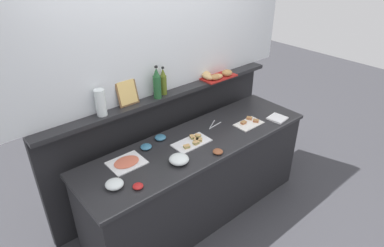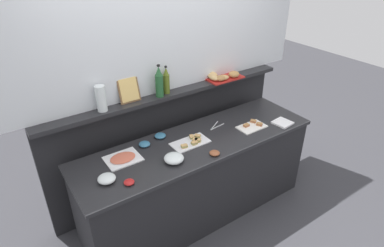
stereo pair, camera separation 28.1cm
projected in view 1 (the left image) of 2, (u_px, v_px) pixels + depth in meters
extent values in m
plane|color=#38383D|center=(165.00, 183.00, 3.93)|extent=(12.00, 12.00, 0.00)
cube|color=black|center=(198.00, 179.00, 3.32)|extent=(2.34, 0.66, 0.86)
cube|color=#232326|center=(199.00, 142.00, 3.10)|extent=(2.38, 0.70, 0.03)
cube|color=black|center=(166.00, 144.00, 3.59)|extent=(2.68, 0.08, 1.19)
cube|color=#232326|center=(167.00, 94.00, 3.25)|extent=(2.68, 0.22, 0.04)
cube|color=silver|center=(159.00, 19.00, 2.95)|extent=(3.28, 0.08, 1.37)
cube|color=white|center=(249.00, 124.00, 3.36)|extent=(0.29, 0.18, 0.01)
cube|color=#AD7A47|center=(249.00, 119.00, 3.43)|extent=(0.06, 0.07, 0.01)
cube|color=#B24738|center=(249.00, 118.00, 3.43)|extent=(0.06, 0.07, 0.01)
cube|color=#AD7A47|center=(249.00, 117.00, 3.42)|extent=(0.06, 0.07, 0.01)
cube|color=#AD7A47|center=(256.00, 121.00, 3.38)|extent=(0.06, 0.07, 0.01)
cube|color=#B24738|center=(256.00, 121.00, 3.38)|extent=(0.06, 0.07, 0.01)
cube|color=#AD7A47|center=(256.00, 120.00, 3.37)|extent=(0.06, 0.07, 0.01)
cube|color=#AD7A47|center=(243.00, 123.00, 3.35)|extent=(0.06, 0.04, 0.01)
cube|color=#B24738|center=(243.00, 123.00, 3.35)|extent=(0.06, 0.04, 0.01)
cube|color=#AD7A47|center=(244.00, 122.00, 3.34)|extent=(0.06, 0.04, 0.01)
cube|color=silver|center=(192.00, 143.00, 3.05)|extent=(0.36, 0.19, 0.01)
cube|color=tan|center=(196.00, 140.00, 3.07)|extent=(0.07, 0.06, 0.01)
cube|color=#66994C|center=(196.00, 140.00, 3.06)|extent=(0.07, 0.06, 0.01)
cube|color=tan|center=(196.00, 139.00, 3.06)|extent=(0.07, 0.06, 0.01)
cube|color=tan|center=(192.00, 138.00, 3.11)|extent=(0.06, 0.07, 0.01)
cube|color=#66994C|center=(192.00, 137.00, 3.10)|extent=(0.06, 0.07, 0.01)
cube|color=tan|center=(192.00, 136.00, 3.10)|extent=(0.06, 0.07, 0.01)
cube|color=tan|center=(187.00, 147.00, 2.97)|extent=(0.06, 0.05, 0.01)
cube|color=#66994C|center=(187.00, 146.00, 2.96)|extent=(0.06, 0.05, 0.01)
cube|color=tan|center=(187.00, 146.00, 2.96)|extent=(0.06, 0.05, 0.01)
cube|color=tan|center=(196.00, 143.00, 3.02)|extent=(0.06, 0.04, 0.01)
cube|color=#66994C|center=(196.00, 143.00, 3.02)|extent=(0.06, 0.04, 0.01)
cube|color=tan|center=(196.00, 142.00, 3.01)|extent=(0.06, 0.04, 0.01)
cube|color=tan|center=(199.00, 140.00, 3.07)|extent=(0.07, 0.07, 0.01)
cube|color=#66994C|center=(199.00, 140.00, 3.06)|extent=(0.07, 0.07, 0.01)
cube|color=tan|center=(199.00, 139.00, 3.06)|extent=(0.07, 0.07, 0.01)
cube|color=tan|center=(198.00, 136.00, 3.13)|extent=(0.07, 0.07, 0.01)
cube|color=#66994C|center=(198.00, 136.00, 3.12)|extent=(0.07, 0.07, 0.01)
cube|color=tan|center=(198.00, 135.00, 3.12)|extent=(0.07, 0.07, 0.01)
cube|color=white|center=(127.00, 163.00, 2.78)|extent=(0.30, 0.24, 0.01)
ellipsoid|color=#D1664C|center=(127.00, 162.00, 2.77)|extent=(0.22, 0.17, 0.01)
ellipsoid|color=silver|center=(179.00, 159.00, 2.77)|extent=(0.17, 0.17, 0.07)
ellipsoid|color=white|center=(179.00, 160.00, 2.78)|extent=(0.13, 0.13, 0.04)
ellipsoid|color=silver|center=(114.00, 184.00, 2.50)|extent=(0.14, 0.14, 0.06)
ellipsoid|color=#BF4C3F|center=(115.00, 185.00, 2.51)|extent=(0.11, 0.11, 0.03)
ellipsoid|color=brown|center=(218.00, 152.00, 2.91)|extent=(0.09, 0.09, 0.03)
ellipsoid|color=red|center=(138.00, 186.00, 2.50)|extent=(0.08, 0.08, 0.03)
ellipsoid|color=teal|center=(146.00, 147.00, 2.97)|extent=(0.10, 0.10, 0.04)
ellipsoid|color=teal|center=(160.00, 137.00, 3.10)|extent=(0.11, 0.11, 0.04)
cylinder|color=#B7BABF|center=(212.00, 124.00, 3.35)|extent=(0.16, 0.10, 0.01)
cylinder|color=#B7BABF|center=(215.00, 125.00, 3.33)|extent=(0.18, 0.03, 0.01)
sphere|color=#B7BABF|center=(210.00, 129.00, 3.27)|extent=(0.01, 0.01, 0.01)
cube|color=white|center=(277.00, 118.00, 3.45)|extent=(0.19, 0.19, 0.02)
cylinder|color=#56661E|center=(163.00, 85.00, 3.15)|extent=(0.06, 0.06, 0.19)
cone|color=#56661E|center=(163.00, 72.00, 3.09)|extent=(0.05, 0.05, 0.07)
cylinder|color=black|center=(163.00, 68.00, 3.07)|extent=(0.03, 0.03, 0.02)
cylinder|color=#23562D|center=(157.00, 87.00, 3.07)|extent=(0.08, 0.08, 0.22)
cone|color=#23562D|center=(156.00, 72.00, 3.00)|extent=(0.06, 0.06, 0.08)
cylinder|color=black|center=(156.00, 67.00, 2.97)|extent=(0.03, 0.03, 0.02)
cube|color=#B2231E|center=(217.00, 76.00, 3.59)|extent=(0.40, 0.26, 0.02)
ellipsoid|color=#AD7A47|center=(215.00, 77.00, 3.47)|extent=(0.12, 0.09, 0.06)
ellipsoid|color=tan|center=(206.00, 74.00, 3.55)|extent=(0.10, 0.15, 0.06)
ellipsoid|color=#B7844C|center=(227.00, 73.00, 3.56)|extent=(0.14, 0.13, 0.07)
ellipsoid|color=tan|center=(216.00, 77.00, 3.48)|extent=(0.17, 0.12, 0.06)
ellipsoid|color=tan|center=(207.00, 77.00, 3.48)|extent=(0.09, 0.16, 0.06)
cube|color=brown|center=(127.00, 92.00, 2.95)|extent=(0.20, 0.07, 0.24)
cube|color=#E0B766|center=(128.00, 92.00, 2.94)|extent=(0.17, 0.06, 0.21)
cylinder|color=silver|center=(101.00, 103.00, 2.77)|extent=(0.09, 0.09, 0.24)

